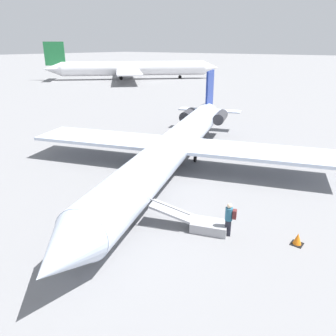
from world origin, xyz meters
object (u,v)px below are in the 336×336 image
(airplane_taxiing_distant, at_px, (132,68))
(passenger, at_px, (229,217))
(boarding_stairs, at_px, (201,223))
(airplane_main, at_px, (177,144))

(airplane_taxiing_distant, xyz_separation_m, passenger, (53.42, 57.13, -1.82))
(airplane_taxiing_distant, height_order, boarding_stairs, airplane_taxiing_distant)
(airplane_taxiing_distant, distance_m, passenger, 78.24)
(airplane_taxiing_distant, xyz_separation_m, boarding_stairs, (53.77, 55.80, -2.46))
(airplane_main, xyz_separation_m, airplane_taxiing_distant, (-47.22, -49.46, 0.95))
(airplane_taxiing_distant, relative_size, passenger, 21.18)
(airplane_main, height_order, airplane_taxiing_distant, airplane_taxiing_distant)
(airplane_taxiing_distant, bearing_deg, passenger, -88.79)
(airplane_taxiing_distant, distance_m, boarding_stairs, 77.53)
(airplane_taxiing_distant, bearing_deg, boarding_stairs, -89.65)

